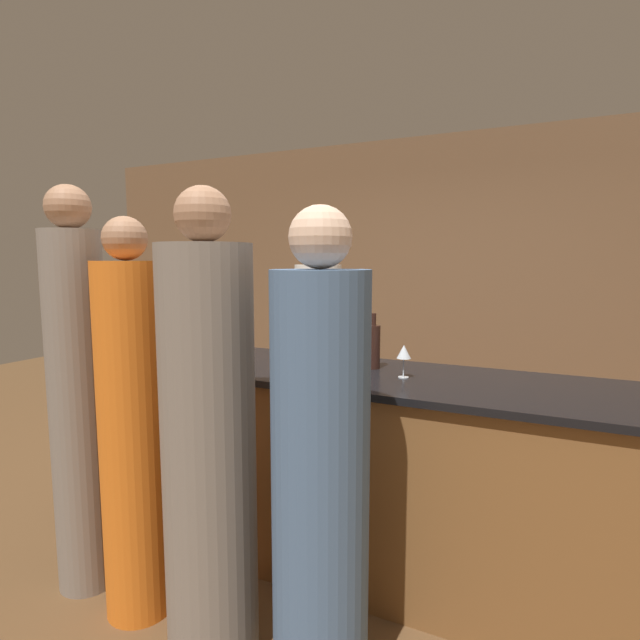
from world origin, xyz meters
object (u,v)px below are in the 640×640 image
Objects in this scene: guest_1 at (79,401)px; guest_2 at (209,446)px; bartender at (318,371)px; guest_0 at (320,475)px; guest_3 at (134,433)px; ice_bucket at (324,344)px; wine_bottle_0 at (373,346)px.

guest_1 is 1.04× the size of guest_2.
bartender is 1.63m from guest_1.
guest_0 reaches higher than bartender.
guest_2 is (-0.49, -0.03, 0.04)m from guest_0.
ice_bucket is (0.51, 0.96, 0.30)m from guest_3.
guest_2 is (0.86, -0.08, -0.06)m from guest_1.
bartender is at bearing 134.93° from wine_bottle_0.
bartender reaches higher than wine_bottle_0.
guest_2 is at bearing -5.29° from guest_1.
guest_0 is 0.95× the size of guest_2.
guest_0 is at bearing -1.15° from guest_3.
ice_bucket is at bearing 46.05° from guest_1.
guest_0 is at bearing -65.69° from ice_bucket.
guest_1 is 6.65× the size of wine_bottle_0.
wine_bottle_0 is at bearing 35.59° from guest_1.
guest_1 is at bearing -133.95° from ice_bucket.
bartender is 0.74m from ice_bucket.
guest_1 is 1.31m from ice_bucket.
ice_bucket is at bearing 62.03° from guest_3.
guest_0 is 8.90× the size of ice_bucket.
ice_bucket is at bearing 87.48° from guest_2.
bartender is 0.97m from wine_bottle_0.
guest_3 is (-0.96, 0.02, 0.01)m from guest_0.
guest_0 is 0.92× the size of guest_1.
guest_3 is (-0.19, -1.55, 0.01)m from bartender.
wine_bottle_0 is (0.65, -0.65, 0.33)m from bartender.
wine_bottle_0 is at bearing -10.59° from ice_bucket.
guest_3 is at bearing -4.46° from guest_1.
wine_bottle_0 is 1.46× the size of ice_bucket.
guest_2 is 1.05× the size of guest_3.
bartender is at bearing 116.10° from guest_0.
wine_bottle_0 reaches higher than ice_bucket.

